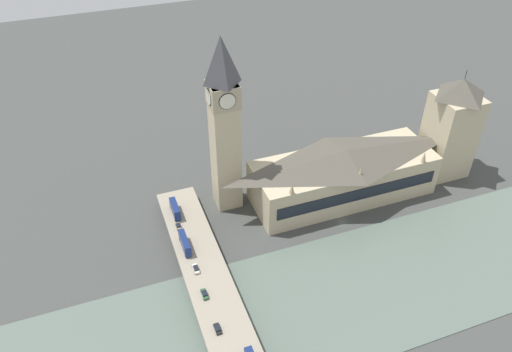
% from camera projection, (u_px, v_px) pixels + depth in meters
% --- Properties ---
extents(ground_plane, '(600.00, 600.00, 0.00)m').
position_uv_depth(ground_plane, '(342.00, 222.00, 210.27)').
color(ground_plane, '#424442').
extents(river_water, '(55.86, 360.00, 0.30)m').
position_uv_depth(river_water, '(386.00, 280.00, 184.93)').
color(river_water, slate).
rests_on(river_water, ground_plane).
extents(parliament_hall, '(27.70, 80.22, 24.15)m').
position_uv_depth(parliament_hall, '(343.00, 173.00, 217.54)').
color(parliament_hall, '#C1B28E').
rests_on(parliament_hall, ground_plane).
extents(clock_tower, '(11.71, 11.71, 76.58)m').
position_uv_depth(clock_tower, '(224.00, 123.00, 195.98)').
color(clock_tower, '#C1B28E').
rests_on(clock_tower, ground_plane).
extents(victoria_tower, '(18.59, 18.59, 51.88)m').
position_uv_depth(victoria_tower, '(451.00, 127.00, 225.03)').
color(victoria_tower, '#C1B28E').
rests_on(victoria_tower, ground_plane).
extents(road_bridge, '(143.71, 16.17, 5.83)m').
position_uv_depth(road_bridge, '(224.00, 322.00, 164.87)').
color(road_bridge, gray).
rests_on(road_bridge, ground_plane).
extents(double_decker_bus_lead, '(11.35, 2.46, 4.95)m').
position_uv_depth(double_decker_bus_lead, '(185.00, 243.00, 188.63)').
color(double_decker_bus_lead, navy).
rests_on(double_decker_bus_lead, road_bridge).
extents(double_decker_bus_rear, '(10.48, 2.60, 5.07)m').
position_uv_depth(double_decker_bus_rear, '(175.00, 209.00, 204.02)').
color(double_decker_bus_rear, navy).
rests_on(double_decker_bus_rear, road_bridge).
extents(car_northbound_lead, '(4.23, 1.89, 1.30)m').
position_uv_depth(car_northbound_lead, '(218.00, 329.00, 160.74)').
color(car_northbound_lead, black).
rests_on(car_northbound_lead, road_bridge).
extents(car_northbound_mid, '(4.63, 1.85, 1.56)m').
position_uv_depth(car_northbound_mid, '(204.00, 294.00, 171.76)').
color(car_northbound_mid, '#2D5638').
rests_on(car_northbound_mid, road_bridge).
extents(car_northbound_tail, '(4.73, 1.88, 1.54)m').
position_uv_depth(car_northbound_tail, '(196.00, 269.00, 180.92)').
color(car_northbound_tail, silver).
rests_on(car_northbound_tail, road_bridge).
extents(car_southbound_lead, '(4.15, 1.82, 1.51)m').
position_uv_depth(car_southbound_lead, '(178.00, 226.00, 198.82)').
color(car_southbound_lead, slate).
rests_on(car_southbound_lead, road_bridge).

